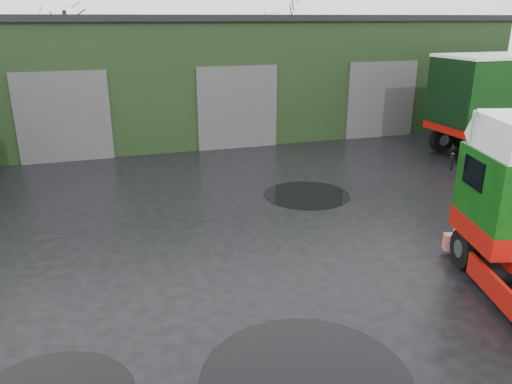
% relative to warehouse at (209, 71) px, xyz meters
% --- Properties ---
extents(ground, '(100.00, 100.00, 0.00)m').
position_rel_warehouse_xyz_m(ground, '(-2.00, -20.00, -3.16)').
color(ground, black).
extents(warehouse, '(32.40, 12.40, 6.30)m').
position_rel_warehouse_xyz_m(warehouse, '(0.00, 0.00, 0.00)').
color(warehouse, black).
rests_on(warehouse, ground).
extents(tree_back_a, '(4.40, 4.40, 9.50)m').
position_rel_warehouse_xyz_m(tree_back_a, '(-8.00, 10.00, 1.59)').
color(tree_back_a, black).
rests_on(tree_back_a, ground).
extents(tree_back_b, '(4.40, 4.40, 7.50)m').
position_rel_warehouse_xyz_m(tree_back_b, '(8.00, 10.00, 0.59)').
color(tree_back_b, black).
rests_on(tree_back_b, ground).
extents(puddle_0, '(3.90, 3.90, 0.01)m').
position_rel_warehouse_xyz_m(puddle_0, '(-3.53, -22.74, -3.15)').
color(puddle_0, black).
rests_on(puddle_0, ground).
extents(puddle_1, '(2.02, 2.02, 0.01)m').
position_rel_warehouse_xyz_m(puddle_1, '(4.68, -18.00, -3.15)').
color(puddle_1, black).
rests_on(puddle_1, ground).
extents(puddle_4, '(3.18, 3.18, 0.01)m').
position_rel_warehouse_xyz_m(puddle_4, '(0.45, -13.60, -3.15)').
color(puddle_4, black).
rests_on(puddle_4, ground).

